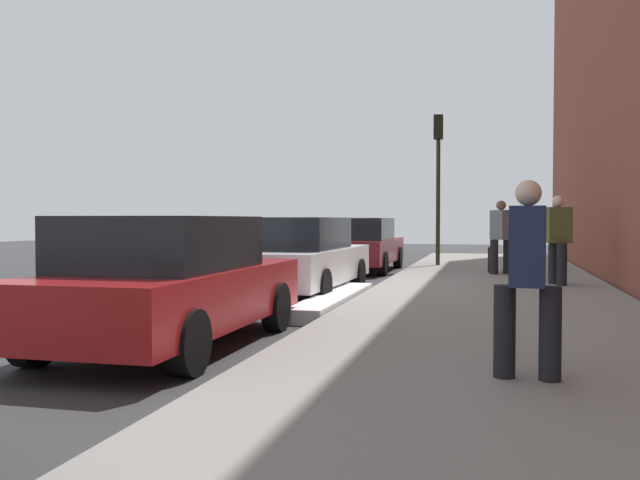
{
  "coord_description": "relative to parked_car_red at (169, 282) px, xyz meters",
  "views": [
    {
      "loc": [
        -13.26,
        -3.25,
        1.48
      ],
      "look_at": [
        -1.49,
        -0.31,
        1.11
      ],
      "focal_mm": 38.61,
      "sensor_mm": 36.0,
      "label": 1
    }
  ],
  "objects": [
    {
      "name": "pedestrian_olive_coat",
      "position": [
        7.45,
        -4.9,
        0.36
      ],
      "size": [
        0.57,
        0.56,
        1.81
      ],
      "color": "black",
      "rests_on": "sidewalk"
    },
    {
      "name": "parked_car_white",
      "position": [
        5.55,
        0.02,
        0.0
      ],
      "size": [
        4.75,
        1.98,
        1.51
      ],
      "color": "black",
      "rests_on": "ground"
    },
    {
      "name": "sidewalk",
      "position": [
        6.05,
        -3.64,
        -0.68
      ],
      "size": [
        28.0,
        4.6,
        0.15
      ],
      "primitive_type": "cube",
      "color": "gray",
      "rests_on": "ground"
    },
    {
      "name": "ground_plane",
      "position": [
        6.05,
        -0.34,
        -0.76
      ],
      "size": [
        56.0,
        56.0,
        0.0
      ],
      "primitive_type": "plane",
      "color": "#333335"
    },
    {
      "name": "pedestrian_navy_coat",
      "position": [
        -1.29,
        -3.88,
        0.27
      ],
      "size": [
        0.47,
        0.54,
        1.65
      ],
      "color": "black",
      "rests_on": "sidewalk"
    },
    {
      "name": "lane_stripe_centre",
      "position": [
        6.05,
        2.86,
        -0.75
      ],
      "size": [
        28.0,
        0.14,
        0.01
      ],
      "primitive_type": "cube",
      "color": "gold",
      "rests_on": "ground"
    },
    {
      "name": "rolling_suitcase",
      "position": [
        10.46,
        -3.62,
        -0.29
      ],
      "size": [
        0.34,
        0.22,
        0.99
      ],
      "color": "#471E19",
      "rests_on": "sidewalk"
    },
    {
      "name": "snow_bank_curb",
      "position": [
        4.02,
        -1.04,
        -0.65
      ],
      "size": [
        4.24,
        0.56,
        0.22
      ],
      "primitive_type": "cube",
      "color": "white",
      "rests_on": "ground"
    },
    {
      "name": "traffic_light_pole",
      "position": [
        12.96,
        -2.09,
        2.33
      ],
      "size": [
        0.35,
        0.26,
        4.34
      ],
      "color": "#2D2D19",
      "rests_on": "sidewalk"
    },
    {
      "name": "parked_car_maroon",
      "position": [
        11.97,
        -0.01,
        0.0
      ],
      "size": [
        4.75,
        1.91,
        1.51
      ],
      "color": "black",
      "rests_on": "ground"
    },
    {
      "name": "pedestrian_grey_coat",
      "position": [
        9.99,
        -3.82,
        0.34
      ],
      "size": [
        0.57,
        0.53,
        1.78
      ],
      "color": "black",
      "rests_on": "sidewalk"
    },
    {
      "name": "parked_car_red",
      "position": [
        0.0,
        0.0,
        0.0
      ],
      "size": [
        4.36,
        1.91,
        1.51
      ],
      "color": "black",
      "rests_on": "ground"
    }
  ]
}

